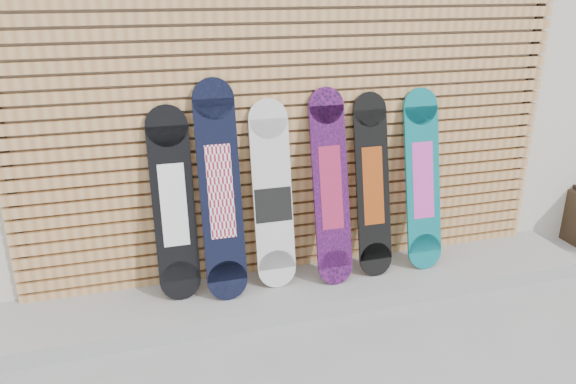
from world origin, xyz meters
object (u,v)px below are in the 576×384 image
object	(u,v)px
snowboard_0	(174,205)
snowboard_1	(220,192)
snowboard_5	(423,180)
snowboard_3	(331,188)
snowboard_4	(373,186)
snowboard_2	(273,197)

from	to	relation	value
snowboard_0	snowboard_1	distance (m)	0.34
snowboard_1	snowboard_0	bearing A→B (deg)	171.50
snowboard_5	snowboard_3	bearing A→B (deg)	-178.79
snowboard_3	snowboard_5	size ratio (longest dim) A/B	1.03
snowboard_3	snowboard_4	distance (m)	0.35
snowboard_1	snowboard_2	bearing A→B (deg)	5.11
snowboard_2	snowboard_5	bearing A→B (deg)	-1.09
snowboard_2	snowboard_4	bearing A→B (deg)	-1.51
snowboard_0	snowboard_4	bearing A→B (deg)	-1.33
snowboard_1	snowboard_2	distance (m)	0.40
snowboard_4	snowboard_1	bearing A→B (deg)	-179.32
snowboard_3	snowboard_1	bearing A→B (deg)	179.68
snowboard_5	snowboard_1	bearing A→B (deg)	-179.58
snowboard_1	snowboard_3	size ratio (longest dim) A/B	1.07
snowboard_0	snowboard_4	world-z (taller)	snowboard_4
snowboard_4	snowboard_5	xyz separation A→B (m)	(0.43, -0.00, 0.00)
snowboard_4	snowboard_2	bearing A→B (deg)	178.49
snowboard_4	snowboard_5	world-z (taller)	snowboard_5
snowboard_0	snowboard_1	bearing A→B (deg)	-8.50
snowboard_1	snowboard_5	distance (m)	1.61
snowboard_1	snowboard_4	distance (m)	1.19
snowboard_0	snowboard_1	world-z (taller)	snowboard_1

